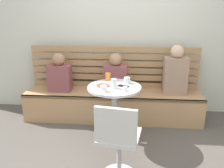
% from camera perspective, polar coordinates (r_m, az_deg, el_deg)
% --- Properties ---
extents(ground, '(8.00, 8.00, 0.00)m').
position_cam_1_polar(ground, '(2.90, -1.88, -18.42)').
color(ground, '#514C47').
extents(back_wall, '(5.20, 0.10, 2.90)m').
position_cam_1_polar(back_wall, '(3.97, 0.71, 14.17)').
color(back_wall, silver).
rests_on(back_wall, ground).
extents(booth_bench, '(2.70, 0.52, 0.44)m').
position_cam_1_polar(booth_bench, '(3.83, 0.16, -4.98)').
color(booth_bench, tan).
rests_on(booth_bench, ground).
extents(booth_backrest, '(2.65, 0.04, 0.67)m').
position_cam_1_polar(booth_backrest, '(3.88, 0.46, 4.01)').
color(booth_backrest, '#A68157').
rests_on(booth_backrest, booth_bench).
extents(cafe_table, '(0.68, 0.68, 0.74)m').
position_cam_1_polar(cafe_table, '(3.16, 0.53, -4.38)').
color(cafe_table, '#ADADB2').
rests_on(cafe_table, ground).
extents(white_chair, '(0.46, 0.46, 0.85)m').
position_cam_1_polar(white_chair, '(2.45, 1.39, -12.94)').
color(white_chair, '#ADADB2').
rests_on(white_chair, ground).
extents(person_adult, '(0.34, 0.22, 0.73)m').
position_cam_1_polar(person_adult, '(3.73, 14.60, 2.65)').
color(person_adult, '#9E7F6B').
rests_on(person_adult, booth_bench).
extents(person_child_left, '(0.34, 0.22, 0.61)m').
position_cam_1_polar(person_child_left, '(3.66, 0.84, 1.97)').
color(person_child_left, brown).
rests_on(person_child_left, booth_bench).
extents(person_child_middle, '(0.34, 0.22, 0.59)m').
position_cam_1_polar(person_child_middle, '(3.83, -12.14, 2.18)').
color(person_child_middle, brown).
rests_on(person_child_middle, booth_bench).
extents(cup_ceramic_white, '(0.08, 0.08, 0.07)m').
position_cam_1_polar(cup_ceramic_white, '(2.90, -1.96, -1.08)').
color(cup_ceramic_white, white).
rests_on(cup_ceramic_white, cafe_table).
extents(cup_glass_tall, '(0.07, 0.07, 0.12)m').
position_cam_1_polar(cup_glass_tall, '(3.00, 0.46, 0.11)').
color(cup_glass_tall, silver).
rests_on(cup_glass_tall, cafe_table).
extents(cup_tumbler_orange, '(0.07, 0.07, 0.10)m').
position_cam_1_polar(cup_tumbler_orange, '(3.32, -0.96, 1.75)').
color(cup_tumbler_orange, orange).
rests_on(cup_tumbler_orange, cafe_table).
extents(cup_glass_short, '(0.08, 0.08, 0.08)m').
position_cam_1_polar(cup_glass_short, '(3.20, 3.52, 0.86)').
color(cup_glass_short, silver).
rests_on(cup_glass_short, cafe_table).
extents(cup_espresso_small, '(0.06, 0.06, 0.05)m').
position_cam_1_polar(cup_espresso_small, '(2.91, 3.08, -1.15)').
color(cup_espresso_small, silver).
rests_on(cup_espresso_small, cafe_table).
extents(plate_small, '(0.17, 0.17, 0.01)m').
position_cam_1_polar(plate_small, '(3.10, -2.15, -0.36)').
color(plate_small, '#DB4C42').
rests_on(plate_small, cafe_table).
extents(phone_on_table, '(0.16, 0.12, 0.01)m').
position_cam_1_polar(phone_on_table, '(3.08, 2.67, -0.49)').
color(phone_on_table, black).
rests_on(phone_on_table, cafe_table).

